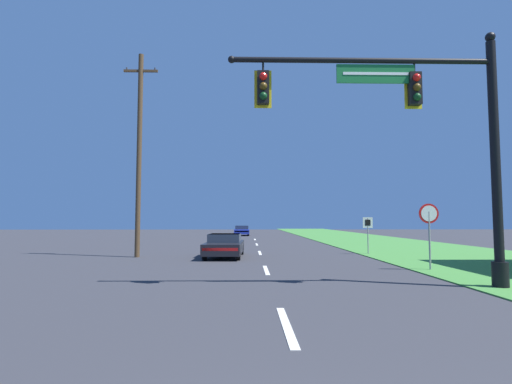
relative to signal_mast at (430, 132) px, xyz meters
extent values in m
cube|color=#428438|center=(5.98, 20.18, -4.40)|extent=(10.00, 110.00, 0.04)
cube|color=silver|center=(-4.52, -3.82, -4.42)|extent=(0.16, 2.80, 0.01)
cube|color=silver|center=(-4.52, 4.18, -4.42)|extent=(0.16, 2.80, 0.01)
cube|color=silver|center=(-4.52, 12.18, -4.42)|extent=(0.16, 2.80, 0.01)
cube|color=silver|center=(-4.52, 20.18, -4.42)|extent=(0.16, 2.80, 0.01)
cube|color=silver|center=(-4.52, 28.18, -4.42)|extent=(0.16, 2.80, 0.01)
cylinder|color=black|center=(1.88, 0.00, -4.03)|extent=(0.44, 0.44, 0.70)
cylinder|color=black|center=(1.88, 0.00, -0.84)|extent=(0.26, 0.26, 7.09)
sphere|color=black|center=(1.88, 0.00, 2.84)|extent=(0.28, 0.28, 0.28)
cylinder|color=black|center=(-1.91, 0.00, 2.10)|extent=(7.58, 0.16, 0.16)
sphere|color=black|center=(-5.70, 0.00, 2.10)|extent=(0.21, 0.21, 0.21)
cube|color=#196B33|center=(-1.53, 0.00, 1.71)|extent=(2.27, 0.06, 0.55)
cube|color=white|center=(-1.53, -0.03, 1.71)|extent=(1.91, 0.01, 0.08)
cylinder|color=black|center=(-4.79, 0.00, 1.93)|extent=(0.06, 0.06, 0.35)
cube|color=yellow|center=(-4.79, 0.14, 1.28)|extent=(0.50, 0.03, 1.11)
cube|color=black|center=(-4.79, 0.00, 1.28)|extent=(0.34, 0.24, 0.95)
sphere|color=red|center=(-4.79, -0.14, 1.56)|extent=(0.22, 0.22, 0.22)
sphere|color=#51380F|center=(-4.79, -0.14, 1.28)|extent=(0.22, 0.22, 0.22)
sphere|color=#0F3D19|center=(-4.79, -0.14, 0.99)|extent=(0.22, 0.22, 0.22)
cylinder|color=black|center=(-0.39, 0.00, 1.93)|extent=(0.06, 0.06, 0.35)
cube|color=yellow|center=(-0.39, 0.14, 1.28)|extent=(0.50, 0.03, 1.11)
cube|color=black|center=(-0.39, 0.00, 1.28)|extent=(0.34, 0.24, 0.95)
sphere|color=red|center=(-0.39, -0.14, 1.56)|extent=(0.22, 0.22, 0.22)
sphere|color=#51380F|center=(-0.39, -0.14, 1.28)|extent=(0.22, 0.22, 0.22)
sphere|color=#0F3D19|center=(-0.39, -0.14, 0.99)|extent=(0.22, 0.22, 0.22)
cylinder|color=black|center=(-5.57, 11.20, -4.10)|extent=(0.22, 0.64, 0.64)
cylinder|color=black|center=(-7.16, 11.25, -4.10)|extent=(0.22, 0.64, 0.64)
cylinder|color=black|center=(-5.68, 8.02, -4.10)|extent=(0.22, 0.64, 0.64)
cylinder|color=black|center=(-7.28, 8.08, -4.10)|extent=(0.22, 0.64, 0.64)
cube|color=black|center=(-6.42, 9.64, -3.92)|extent=(1.98, 4.64, 0.55)
cube|color=#283342|center=(-6.42, 9.75, -3.44)|extent=(1.67, 1.98, 0.42)
cube|color=black|center=(-6.42, 9.75, -3.26)|extent=(1.63, 1.94, 0.06)
cube|color=#B71414|center=(-6.50, 7.38, -3.86)|extent=(1.68, 0.12, 0.14)
cylinder|color=black|center=(-5.15, 40.10, -4.10)|extent=(0.22, 0.64, 0.64)
cylinder|color=black|center=(-6.75, 40.10, -4.10)|extent=(0.22, 0.64, 0.64)
cylinder|color=black|center=(-5.15, 36.93, -4.10)|extent=(0.22, 0.64, 0.64)
cylinder|color=black|center=(-6.75, 36.93, -4.10)|extent=(0.22, 0.64, 0.64)
cube|color=#1E2D9E|center=(-5.95, 38.52, -3.92)|extent=(1.82, 4.56, 0.55)
cube|color=#283342|center=(-5.95, 38.63, -3.44)|extent=(1.60, 1.92, 0.42)
cube|color=#1E2D9E|center=(-5.95, 38.63, -3.26)|extent=(1.57, 1.88, 0.06)
cube|color=#B71414|center=(-5.95, 36.26, -3.86)|extent=(1.67, 0.06, 0.14)
cylinder|color=gray|center=(1.72, 3.98, -3.28)|extent=(0.07, 0.07, 2.20)
cylinder|color=red|center=(1.72, 3.98, -2.26)|extent=(0.76, 0.04, 0.76)
cylinder|color=white|center=(1.72, 3.95, -2.26)|extent=(0.61, 0.01, 0.61)
cylinder|color=gray|center=(1.53, 11.18, -3.38)|extent=(0.06, 0.06, 2.00)
cube|color=white|center=(1.53, 11.18, -2.65)|extent=(0.55, 0.04, 0.60)
cube|color=black|center=(1.53, 11.15, -2.65)|extent=(0.31, 0.01, 0.34)
cylinder|color=#4C3823|center=(-10.94, 9.68, 0.95)|extent=(0.26, 0.26, 10.75)
cube|color=#4C3823|center=(-10.94, 9.68, 5.43)|extent=(1.80, 0.12, 0.12)
cylinder|color=#333338|center=(-11.69, 9.68, 5.55)|extent=(0.08, 0.08, 0.12)
cylinder|color=#333338|center=(-10.19, 9.68, 5.55)|extent=(0.08, 0.08, 0.12)
camera|label=1|loc=(-5.22, -11.19, -2.51)|focal=28.00mm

